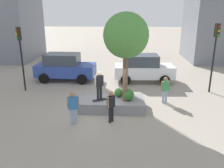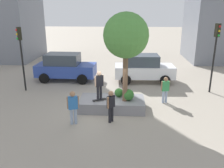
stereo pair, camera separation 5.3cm
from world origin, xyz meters
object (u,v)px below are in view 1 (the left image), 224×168
at_px(planter_ledge, 112,104).
at_px(pedestrian_crossing, 111,104).
at_px(bystander_watching, 73,106).
at_px(plaza_tree, 126,36).
at_px(police_car, 143,68).
at_px(sedan_parked, 65,67).
at_px(skateboarder, 99,83).
at_px(traffic_light_corner, 215,47).
at_px(traffic_light_median, 20,48).
at_px(skateboard, 100,100).
at_px(passerby_with_bag, 165,88).

bearing_deg(planter_ledge, pedestrian_crossing, -88.74).
xyz_separation_m(pedestrian_crossing, bystander_watching, (-1.85, -0.33, 0.03)).
height_order(plaza_tree, police_car, plaza_tree).
bearing_deg(sedan_parked, skateboarder, -59.78).
height_order(plaza_tree, traffic_light_corner, plaza_tree).
relative_size(traffic_light_median, bystander_watching, 2.51).
height_order(planter_ledge, bystander_watching, bystander_watching).
bearing_deg(pedestrian_crossing, plaza_tree, 64.17).
bearing_deg(traffic_light_median, traffic_light_corner, 1.58).
bearing_deg(skateboard, bystander_watching, -123.83).
bearing_deg(plaza_tree, bystander_watching, -145.15).
bearing_deg(bystander_watching, passerby_with_bag, 31.64).
bearing_deg(pedestrian_crossing, passerby_with_bag, 41.13).
height_order(skateboard, police_car, police_car).
distance_m(passerby_with_bag, pedestrian_crossing, 4.17).
bearing_deg(skateboard, traffic_light_corner, 25.64).
height_order(planter_ledge, pedestrian_crossing, pedestrian_crossing).
relative_size(skateboarder, traffic_light_median, 0.38).
bearing_deg(police_car, bystander_watching, -118.15).
bearing_deg(traffic_light_corner, skateboarder, -154.36).
relative_size(police_car, traffic_light_median, 1.06).
distance_m(traffic_light_median, passerby_with_bag, 9.85).
height_order(police_car, pedestrian_crossing, police_car).
distance_m(police_car, traffic_light_corner, 5.40).
distance_m(skateboard, passerby_with_bag, 4.12).
xyz_separation_m(skateboard, traffic_light_median, (-5.61, 3.14, 2.33)).
bearing_deg(traffic_light_corner, skateboard, -154.36).
bearing_deg(sedan_parked, traffic_light_median, -130.82).
distance_m(skateboarder, sedan_parked, 6.68).
bearing_deg(sedan_parked, police_car, -0.01).
xyz_separation_m(plaza_tree, traffic_light_corner, (5.87, 3.41, -1.05)).
bearing_deg(passerby_with_bag, sedan_parked, 148.87).
xyz_separation_m(skateboarder, pedestrian_crossing, (0.72, -1.35, -0.66)).
distance_m(skateboarder, passerby_with_bag, 4.17).
bearing_deg(police_car, skateboarder, -116.36).
bearing_deg(pedestrian_crossing, planter_ledge, 91.26).
xyz_separation_m(traffic_light_corner, passerby_with_bag, (-3.42, -2.11, -2.21)).
distance_m(plaza_tree, pedestrian_crossing, 3.60).
xyz_separation_m(skateboard, skateboarder, (-0.00, 0.00, 0.97)).
relative_size(planter_ledge, sedan_parked, 0.79).
bearing_deg(sedan_parked, traffic_light_corner, -11.96).
bearing_deg(passerby_with_bag, planter_ledge, -161.02).
bearing_deg(bystander_watching, plaza_tree, 34.85).
relative_size(plaza_tree, traffic_light_corner, 1.04).
relative_size(pedestrian_crossing, bystander_watching, 0.97).
bearing_deg(planter_ledge, police_car, 68.36).
distance_m(skateboard, sedan_parked, 6.67).
relative_size(sedan_parked, passerby_with_bag, 2.86).
xyz_separation_m(traffic_light_median, bystander_watching, (4.48, -4.83, -1.99)).
relative_size(skateboard, sedan_parked, 0.17).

